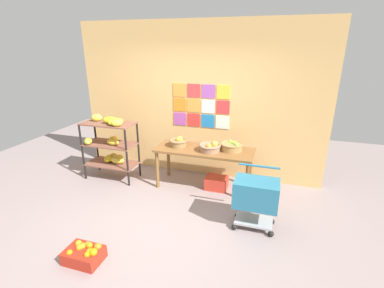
% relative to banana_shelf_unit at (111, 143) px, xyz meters
% --- Properties ---
extents(ground, '(9.67, 9.67, 0.00)m').
position_rel_banana_shelf_unit_xyz_m(ground, '(1.45, -1.14, -0.70)').
color(ground, gray).
extents(back_wall_with_art, '(4.68, 0.07, 2.86)m').
position_rel_banana_shelf_unit_xyz_m(back_wall_with_art, '(1.45, 0.73, 0.73)').
color(back_wall_with_art, '#E2B169').
rests_on(back_wall_with_art, ground).
extents(banana_shelf_unit, '(0.97, 0.54, 1.22)m').
position_rel_banana_shelf_unit_xyz_m(banana_shelf_unit, '(0.00, 0.00, 0.00)').
color(banana_shelf_unit, black).
rests_on(banana_shelf_unit, ground).
extents(display_table, '(1.69, 0.65, 0.73)m').
position_rel_banana_shelf_unit_xyz_m(display_table, '(1.77, 0.15, -0.06)').
color(display_table, brown).
rests_on(display_table, ground).
extents(fruit_basket_centre, '(0.32, 0.32, 0.18)m').
position_rel_banana_shelf_unit_xyz_m(fruit_basket_centre, '(1.28, 0.16, 0.11)').
color(fruit_basket_centre, olive).
rests_on(fruit_basket_centre, display_table).
extents(fruit_basket_back_right, '(0.38, 0.38, 0.16)m').
position_rel_banana_shelf_unit_xyz_m(fruit_basket_back_right, '(2.23, 0.23, 0.10)').
color(fruit_basket_back_right, '#A57842').
rests_on(fruit_basket_back_right, display_table).
extents(fruit_basket_right, '(0.37, 0.37, 0.18)m').
position_rel_banana_shelf_unit_xyz_m(fruit_basket_right, '(1.89, 0.08, 0.10)').
color(fruit_basket_right, '#986E51').
rests_on(fruit_basket_right, display_table).
extents(produce_crate_under_table, '(0.39, 0.30, 0.22)m').
position_rel_banana_shelf_unit_xyz_m(produce_crate_under_table, '(2.00, 0.15, -0.59)').
color(produce_crate_under_table, red).
rests_on(produce_crate_under_table, ground).
extents(orange_crate_foreground, '(0.43, 0.31, 0.22)m').
position_rel_banana_shelf_unit_xyz_m(orange_crate_foreground, '(0.91, -2.06, -0.60)').
color(orange_crate_foreground, '#AB2617').
rests_on(orange_crate_foreground, ground).
extents(shopping_cart, '(0.59, 0.43, 0.86)m').
position_rel_banana_shelf_unit_xyz_m(shopping_cart, '(2.75, -0.79, -0.20)').
color(shopping_cart, black).
rests_on(shopping_cart, ground).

